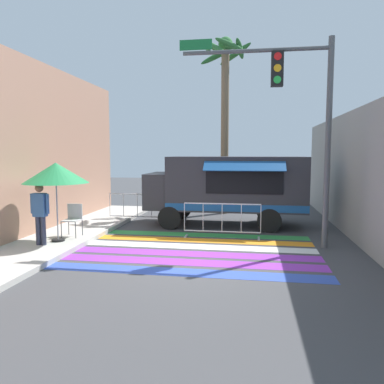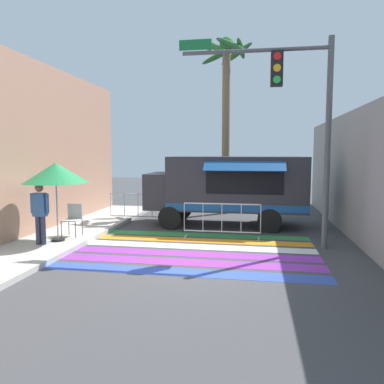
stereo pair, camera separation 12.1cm
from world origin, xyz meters
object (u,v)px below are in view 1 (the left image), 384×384
Objects in this scene: folding_chair at (73,217)px; vendor_person at (40,211)px; patio_umbrella at (56,173)px; barricade_front at (222,220)px; barricade_side at (137,208)px; food_truck at (225,185)px; traffic_signal_pole at (298,104)px; palm_tree at (224,92)px.

vendor_person is (-0.34, -1.19, 0.36)m from folding_chair.
barricade_front is (4.46, 1.71, -1.50)m from patio_umbrella.
vendor_person reaches higher than barricade_side.
folding_chair is 4.47m from barricade_front.
folding_chair is at bearing -144.08° from food_truck.
barricade_side is at bearing 150.72° from traffic_signal_pole.
palm_tree is at bearing 93.74° from barricade_front.
palm_tree reaches higher than barricade_front.
traffic_signal_pole reaches higher than barricade_side.
patio_umbrella reaches higher than barricade_front.
palm_tree reaches higher than folding_chair.
patio_umbrella is at bearing -121.12° from folding_chair.
patio_umbrella is at bearing -122.44° from palm_tree.
palm_tree is (4.04, 5.82, 4.46)m from folding_chair.
traffic_signal_pole is 7.45m from vendor_person.
vendor_person is at bearing -137.09° from food_truck.
food_truck is 4.33m from traffic_signal_pole.
barricade_front is at bearing -33.78° from barricade_side.
patio_umbrella is 5.01m from barricade_front.
traffic_signal_pole is at bearing -20.92° from barricade_front.
palm_tree reaches higher than patio_umbrella.
palm_tree is (4.15, 6.53, 3.13)m from patio_umbrella.
barricade_front is at bearing 27.59° from vendor_person.
folding_chair is 3.42m from barricade_side.
palm_tree reaches higher than barricade_side.
traffic_signal_pole is at bearing -67.04° from palm_tree.
barricade_side is at bearing 75.03° from patio_umbrella.
barricade_front is at bearing 159.08° from traffic_signal_pole.
folding_chair is at bearing -124.75° from palm_tree.
barricade_front is (4.35, 1.00, -0.17)m from folding_chair.
folding_chair is 0.43× the size of barricade_side.
barricade_front is 1.06× the size of barricade_side.
palm_tree is (3.08, 2.55, 4.63)m from barricade_side.
food_truck reaches higher than barricade_front.
barricade_front and barricade_side have the same top height.
barricade_front is 0.32× the size of palm_tree.
patio_umbrella is 1.34× the size of vendor_person.
food_truck is at bearing 40.93° from patio_umbrella.
food_truck reaches higher than folding_chair.
patio_umbrella is 0.93× the size of barricade_front.
patio_umbrella reaches higher than folding_chair.
vendor_person is at bearing -168.25° from traffic_signal_pole.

